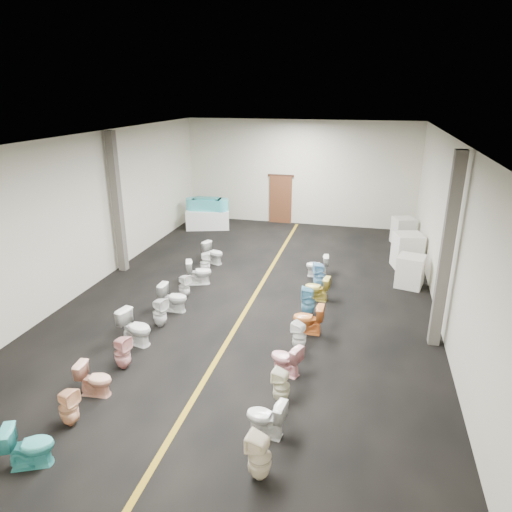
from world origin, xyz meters
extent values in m
plane|color=black|center=(0.00, 0.00, 0.00)|extent=(16.00, 16.00, 0.00)
plane|color=black|center=(0.00, 0.00, 4.50)|extent=(16.00, 16.00, 0.00)
plane|color=beige|center=(0.00, 8.00, 2.25)|extent=(10.00, 0.00, 10.00)
plane|color=beige|center=(0.00, -8.00, 2.25)|extent=(10.00, 0.00, 10.00)
plane|color=beige|center=(-5.00, 0.00, 2.25)|extent=(0.00, 16.00, 16.00)
plane|color=beige|center=(5.00, 0.00, 2.25)|extent=(0.00, 16.00, 16.00)
cube|color=olive|center=(0.00, 0.00, 0.00)|extent=(0.12, 15.60, 0.01)
cube|color=#562D19|center=(-0.80, 7.94, 1.05)|extent=(1.00, 0.10, 2.10)
cube|color=#331C11|center=(-0.80, 7.95, 2.12)|extent=(1.15, 0.08, 0.10)
cube|color=#59544C|center=(-4.75, 1.00, 2.25)|extent=(0.25, 0.25, 4.50)
cube|color=#59544C|center=(4.75, -1.50, 2.25)|extent=(0.25, 0.25, 4.50)
cube|color=white|center=(-3.67, 6.30, 0.40)|extent=(2.01, 1.42, 0.81)
cube|color=#45BEC8|center=(-3.67, 6.30, 1.05)|extent=(1.25, 0.76, 0.50)
cylinder|color=#45BEC8|center=(-4.26, 6.25, 1.05)|extent=(0.66, 0.66, 0.50)
cylinder|color=#45BEC8|center=(-3.07, 6.34, 1.05)|extent=(0.66, 0.66, 0.50)
cube|color=teal|center=(-3.67, 6.30, 1.25)|extent=(1.03, 0.54, 0.20)
cube|color=silver|center=(4.40, 1.85, 0.48)|extent=(0.91, 0.91, 0.97)
cube|color=silver|center=(4.40, 3.45, 0.59)|extent=(1.04, 1.04, 1.18)
cube|color=beige|center=(4.40, 4.51, 0.43)|extent=(0.78, 0.78, 0.86)
cube|color=silver|center=(4.40, 6.09, 0.52)|extent=(0.92, 0.92, 1.03)
imported|color=teal|center=(-1.88, -7.01, 0.38)|extent=(0.85, 0.69, 0.76)
imported|color=#FFC090|center=(-1.86, -6.04, 0.37)|extent=(0.40, 0.39, 0.73)
imported|color=#F0AD91|center=(-1.90, -5.16, 0.35)|extent=(0.71, 0.44, 0.69)
imported|color=#E4A19F|center=(-1.84, -4.22, 0.38)|extent=(0.42, 0.41, 0.76)
imported|color=white|center=(-2.05, -3.22, 0.42)|extent=(0.90, 0.63, 0.83)
imported|color=silver|center=(-1.87, -2.31, 0.38)|extent=(0.43, 0.43, 0.77)
imported|color=silver|center=(-1.89, -1.42, 0.39)|extent=(0.76, 0.44, 0.77)
imported|color=white|center=(-1.93, -0.56, 0.35)|extent=(0.42, 0.41, 0.70)
imported|color=white|center=(-1.88, 0.47, 0.39)|extent=(0.87, 0.68, 0.78)
imported|color=white|center=(-2.01, 1.38, 0.35)|extent=(0.43, 0.42, 0.71)
imported|color=silver|center=(-2.03, 2.28, 0.37)|extent=(0.83, 0.63, 0.75)
imported|color=beige|center=(1.69, -6.39, 0.40)|extent=(0.43, 0.42, 0.81)
imported|color=silver|center=(1.57, -5.45, 0.36)|extent=(0.75, 0.50, 0.71)
imported|color=#EEE8C6|center=(1.67, -4.52, 0.36)|extent=(0.38, 0.38, 0.71)
imported|color=#F9ACB2|center=(1.58, -3.57, 0.35)|extent=(0.79, 0.63, 0.70)
imported|color=white|center=(1.71, -2.58, 0.35)|extent=(0.42, 0.42, 0.70)
imported|color=orange|center=(1.80, -1.75, 0.38)|extent=(0.75, 0.43, 0.76)
imported|color=#62ACCF|center=(1.67, -0.81, 0.40)|extent=(0.40, 0.39, 0.80)
imported|color=#DDC650|center=(1.78, 0.19, 0.36)|extent=(0.75, 0.48, 0.72)
imported|color=#80C0EB|center=(1.75, 1.04, 0.40)|extent=(0.46, 0.45, 0.81)
imported|color=white|center=(1.58, 1.96, 0.36)|extent=(0.75, 0.48, 0.72)
camera|label=1|loc=(2.96, -11.69, 5.63)|focal=32.00mm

